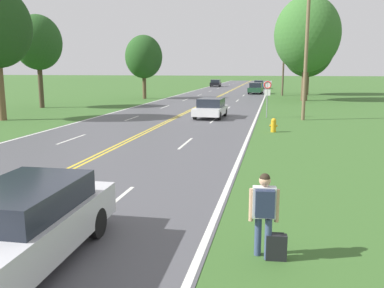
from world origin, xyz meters
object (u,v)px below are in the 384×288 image
(hitchhiker_person, at_px, (264,207))
(car_dark_green_sedan_mid_near, at_px, (256,88))
(car_silver_sedan_nearest, at_px, (22,225))
(traffic_sign, at_px, (267,90))
(tree_behind_sign, at_px, (144,57))
(tree_mid_treeline, at_px, (308,47))
(tree_far_back, at_px, (38,43))
(suitcase, at_px, (276,247))
(car_dark_blue_hatchback_mid_far, at_px, (259,84))
(fire_hydrant, at_px, (274,125))
(tree_right_cluster, at_px, (307,35))
(car_white_sedan_approaching, at_px, (211,108))
(car_black_hatchback_receding, at_px, (216,83))

(hitchhiker_person, height_order, car_dark_green_sedan_mid_near, hitchhiker_person)
(car_silver_sedan_nearest, relative_size, car_dark_green_sedan_mid_near, 1.10)
(traffic_sign, height_order, tree_behind_sign, tree_behind_sign)
(tree_mid_treeline, height_order, car_dark_green_sedan_mid_near, tree_mid_treeline)
(tree_behind_sign, relative_size, tree_far_back, 0.89)
(suitcase, distance_m, car_dark_blue_hatchback_mid_far, 66.60)
(fire_hydrant, relative_size, tree_right_cluster, 0.07)
(tree_behind_sign, xyz_separation_m, tree_right_cluster, (18.53, 0.75, 2.32))
(car_white_sedan_approaching, relative_size, car_dark_green_sedan_mid_near, 0.96)
(tree_right_cluster, bearing_deg, car_dark_blue_hatchback_mid_far, 103.08)
(suitcase, height_order, car_dark_green_sedan_mid_near, car_dark_green_sedan_mid_near)
(fire_hydrant, distance_m, car_white_sedan_approaching, 7.58)
(suitcase, xyz_separation_m, fire_hydrant, (-0.17, 16.01, 0.15))
(tree_right_cluster, relative_size, car_white_sedan_approaching, 2.75)
(car_white_sedan_approaching, xyz_separation_m, car_dark_blue_hatchback_mid_far, (1.63, 44.49, 0.07))
(suitcase, distance_m, tree_behind_sign, 42.53)
(hitchhiker_person, bearing_deg, fire_hydrant, -5.98)
(car_dark_green_sedan_mid_near, bearing_deg, tree_mid_treeline, 84.61)
(tree_behind_sign, distance_m, car_silver_sedan_nearest, 42.12)
(tree_mid_treeline, height_order, car_black_hatchback_receding, tree_mid_treeline)
(tree_behind_sign, xyz_separation_m, car_white_sedan_approaching, (10.76, -17.29, -4.18))
(hitchhiker_person, distance_m, tree_behind_sign, 42.35)
(fire_hydrant, xyz_separation_m, tree_far_back, (-21.08, 10.61, 5.44))
(fire_hydrant, bearing_deg, car_black_hatchback_receding, 101.56)
(traffic_sign, relative_size, car_black_hatchback_receding, 0.70)
(tree_behind_sign, bearing_deg, traffic_sign, -47.94)
(tree_right_cluster, bearing_deg, tree_behind_sign, -177.69)
(traffic_sign, xyz_separation_m, car_white_sedan_approaching, (-4.03, -0.91, -1.31))
(hitchhiker_person, height_order, car_black_hatchback_receding, hitchhiker_person)
(fire_hydrant, xyz_separation_m, car_dark_blue_hatchback_mid_far, (-2.94, 50.51, 0.39))
(tree_mid_treeline, distance_m, car_black_hatchback_receding, 27.82)
(traffic_sign, bearing_deg, fire_hydrant, -85.51)
(tree_behind_sign, xyz_separation_m, car_black_hatchback_receding, (3.69, 33.60, -4.16))
(suitcase, bearing_deg, car_silver_sedan_nearest, 98.25)
(fire_hydrant, height_order, car_black_hatchback_receding, car_black_hatchback_receding)
(car_silver_sedan_nearest, bearing_deg, suitcase, 102.39)
(tree_behind_sign, bearing_deg, car_white_sedan_approaching, -58.12)
(traffic_sign, xyz_separation_m, car_silver_sedan_nearest, (-3.86, -24.08, -1.26))
(hitchhiker_person, height_order, traffic_sign, traffic_sign)
(tree_right_cluster, height_order, car_black_hatchback_receding, tree_right_cluster)
(car_silver_sedan_nearest, bearing_deg, hitchhiker_person, 103.44)
(tree_mid_treeline, height_order, car_white_sedan_approaching, tree_mid_treeline)
(traffic_sign, distance_m, car_dark_blue_hatchback_mid_far, 43.66)
(suitcase, distance_m, car_white_sedan_approaching, 22.55)
(car_dark_green_sedan_mid_near, bearing_deg, tree_right_cluster, 29.80)
(hitchhiker_person, height_order, tree_mid_treeline, tree_mid_treeline)
(suitcase, height_order, car_white_sedan_approaching, car_white_sedan_approaching)
(fire_hydrant, height_order, traffic_sign, traffic_sign)
(tree_far_back, distance_m, car_black_hatchback_receding, 47.54)
(tree_far_back, relative_size, car_dark_green_sedan_mid_near, 1.94)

